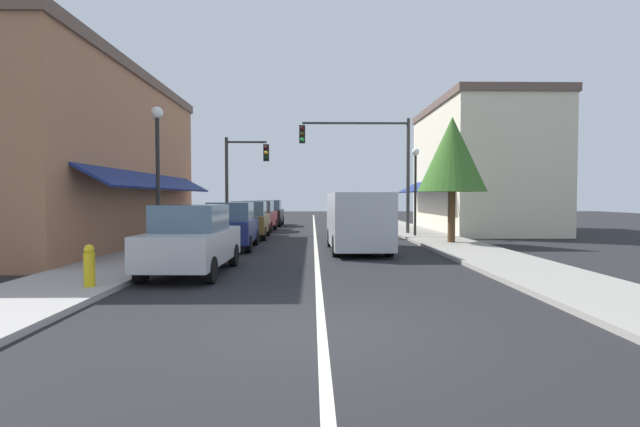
# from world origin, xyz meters

# --- Properties ---
(ground_plane) EXTENTS (80.00, 80.00, 0.00)m
(ground_plane) POSITION_xyz_m (0.00, 18.00, 0.00)
(ground_plane) COLOR black
(sidewalk_left) EXTENTS (2.60, 56.00, 0.12)m
(sidewalk_left) POSITION_xyz_m (-5.50, 18.00, 0.06)
(sidewalk_left) COLOR #A39E99
(sidewalk_left) RESTS_ON ground
(sidewalk_right) EXTENTS (2.60, 56.00, 0.12)m
(sidewalk_right) POSITION_xyz_m (5.50, 18.00, 0.06)
(sidewalk_right) COLOR gray
(sidewalk_right) RESTS_ON ground
(lane_center_stripe) EXTENTS (0.14, 52.00, 0.01)m
(lane_center_stripe) POSITION_xyz_m (0.00, 18.00, 0.00)
(lane_center_stripe) COLOR silver
(lane_center_stripe) RESTS_ON ground
(storefront_left_block) EXTENTS (7.27, 14.20, 6.95)m
(storefront_left_block) POSITION_xyz_m (-9.77, 12.00, 3.48)
(storefront_left_block) COLOR #9E6B4C
(storefront_left_block) RESTS_ON ground
(storefront_right_block) EXTENTS (6.86, 10.20, 7.33)m
(storefront_right_block) POSITION_xyz_m (9.57, 20.00, 3.67)
(storefront_right_block) COLOR beige
(storefront_right_block) RESTS_ON ground
(parked_car_nearest_left) EXTENTS (1.86, 4.14, 1.77)m
(parked_car_nearest_left) POSITION_xyz_m (-3.20, 5.16, 0.88)
(parked_car_nearest_left) COLOR #B7BABF
(parked_car_nearest_left) RESTS_ON ground
(parked_car_second_left) EXTENTS (1.88, 4.15, 1.77)m
(parked_car_second_left) POSITION_xyz_m (-3.21, 10.93, 0.88)
(parked_car_second_left) COLOR navy
(parked_car_second_left) RESTS_ON ground
(parked_car_third_left) EXTENTS (1.87, 4.14, 1.77)m
(parked_car_third_left) POSITION_xyz_m (-3.15, 15.52, 0.88)
(parked_car_third_left) COLOR brown
(parked_car_third_left) RESTS_ON ground
(parked_car_far_left) EXTENTS (1.85, 4.13, 1.77)m
(parked_car_far_left) POSITION_xyz_m (-3.22, 20.20, 0.88)
(parked_car_far_left) COLOR maroon
(parked_car_far_left) RESTS_ON ground
(parked_car_distant_left) EXTENTS (1.80, 4.11, 1.77)m
(parked_car_distant_left) POSITION_xyz_m (-3.06, 25.10, 0.88)
(parked_car_distant_left) COLOR black
(parked_car_distant_left) RESTS_ON ground
(van_in_lane) EXTENTS (2.07, 5.21, 2.12)m
(van_in_lane) POSITION_xyz_m (1.50, 10.12, 1.15)
(van_in_lane) COLOR #B2B7BC
(van_in_lane) RESTS_ON ground
(traffic_signal_mast_arm) EXTENTS (5.68, 0.50, 6.01)m
(traffic_signal_mast_arm) POSITION_xyz_m (2.87, 17.09, 4.13)
(traffic_signal_mast_arm) COLOR #333333
(traffic_signal_mast_arm) RESTS_ON ground
(traffic_signal_left_corner) EXTENTS (2.42, 0.50, 5.21)m
(traffic_signal_left_corner) POSITION_xyz_m (-4.01, 18.62, 3.40)
(traffic_signal_left_corner) COLOR #333333
(traffic_signal_left_corner) RESTS_ON ground
(street_lamp_left_near) EXTENTS (0.36, 0.36, 4.71)m
(street_lamp_left_near) POSITION_xyz_m (-4.84, 7.54, 3.18)
(street_lamp_left_near) COLOR black
(street_lamp_left_near) RESTS_ON ground
(street_lamp_right_mid) EXTENTS (0.36, 0.36, 4.32)m
(street_lamp_right_mid) POSITION_xyz_m (4.82, 15.54, 2.95)
(street_lamp_right_mid) COLOR black
(street_lamp_right_mid) RESTS_ON ground
(tree_right_near) EXTENTS (2.77, 2.77, 5.24)m
(tree_right_near) POSITION_xyz_m (5.57, 12.18, 3.69)
(tree_right_near) COLOR #4C331E
(tree_right_near) RESTS_ON ground
(fire_hydrant) EXTENTS (0.22, 0.22, 0.87)m
(fire_hydrant) POSITION_xyz_m (-4.73, 2.89, 0.55)
(fire_hydrant) COLOR gold
(fire_hydrant) RESTS_ON ground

